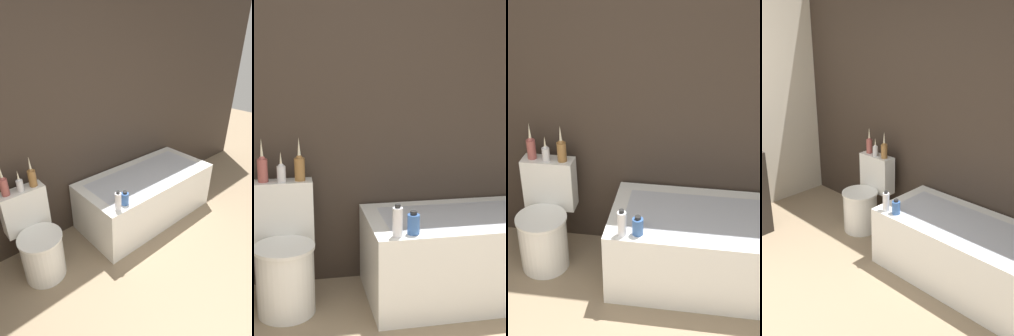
# 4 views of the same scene
# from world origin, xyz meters

# --- Properties ---
(wall_back_tiled) EXTENTS (6.40, 0.06, 2.60)m
(wall_back_tiled) POSITION_xyz_m (0.00, 2.28, 1.30)
(wall_back_tiled) COLOR #332821
(wall_back_tiled) RESTS_ON ground_plane
(bathtub) EXTENTS (1.51, 0.70, 0.54)m
(bathtub) POSITION_xyz_m (0.81, 1.87, 0.27)
(bathtub) COLOR white
(bathtub) RESTS_ON ground
(toilet) EXTENTS (0.38, 0.50, 0.76)m
(toilet) POSITION_xyz_m (-0.45, 1.91, 0.32)
(toilet) COLOR white
(toilet) RESTS_ON ground
(vase_gold) EXTENTS (0.06, 0.06, 0.27)m
(vase_gold) POSITION_xyz_m (-0.57, 2.09, 0.85)
(vase_gold) COLOR #994C47
(vase_gold) RESTS_ON toilet
(vase_silver) EXTENTS (0.05, 0.05, 0.19)m
(vase_silver) POSITION_xyz_m (-0.45, 2.07, 0.83)
(vase_silver) COLOR silver
(vase_silver) RESTS_ON toilet
(vase_bronze) EXTENTS (0.07, 0.07, 0.27)m
(vase_bronze) POSITION_xyz_m (-0.34, 2.08, 0.85)
(vase_bronze) COLOR olive
(vase_bronze) RESTS_ON toilet
(shampoo_bottle_tall) EXTENTS (0.06, 0.06, 0.19)m
(shampoo_bottle_tall) POSITION_xyz_m (0.18, 1.58, 0.63)
(shampoo_bottle_tall) COLOR silver
(shampoo_bottle_tall) RESTS_ON bathtub
(shampoo_bottle_short) EXTENTS (0.07, 0.07, 0.13)m
(shampoo_bottle_short) POSITION_xyz_m (0.27, 1.61, 0.60)
(shampoo_bottle_short) COLOR #335999
(shampoo_bottle_short) RESTS_ON bathtub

